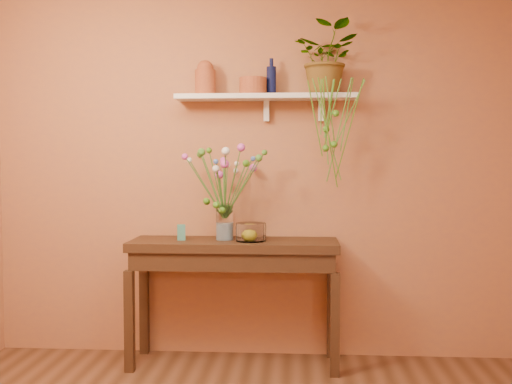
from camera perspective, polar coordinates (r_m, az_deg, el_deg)
room at (r=2.55m, az=-2.30°, el=0.43°), size 4.04×4.04×2.70m
sideboard at (r=4.35m, az=-2.08°, el=-6.25°), size 1.47×0.47×0.90m
wall_shelf at (r=4.43m, az=1.07°, el=8.84°), size 1.30×0.24×0.19m
terracotta_jug at (r=4.48m, az=-4.79°, el=10.59°), size 0.19×0.19×0.25m
terracotta_pot at (r=4.42m, az=-0.28°, el=9.92°), size 0.21×0.21×0.12m
blue_bottle at (r=4.46m, az=1.45°, el=10.47°), size 0.08×0.08×0.26m
spider_plant at (r=4.45m, az=6.75°, el=12.30°), size 0.54×0.49×0.50m
plant_fronds at (r=4.23m, az=7.10°, el=6.09°), size 0.40×0.29×0.75m
glass_vase at (r=4.34m, az=-2.96°, el=-3.08°), size 0.12×0.12×0.26m
bouquet at (r=4.31m, az=-2.95°, el=1.76°), size 0.59×0.54×0.53m
glass_bowl at (r=4.27m, az=-0.48°, el=-3.85°), size 0.21×0.21×0.13m
lemon at (r=4.26m, az=-0.58°, el=-4.05°), size 0.08×0.08×0.08m
carton at (r=4.36m, az=-7.04°, el=-3.79°), size 0.06×0.05×0.11m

